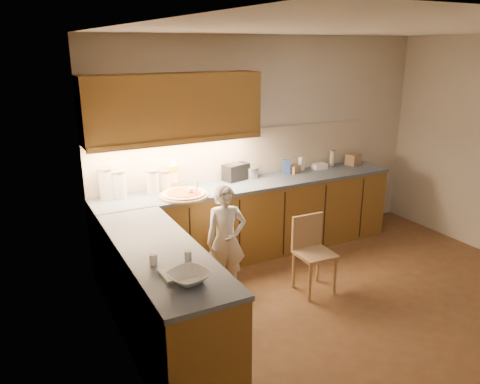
{
  "coord_description": "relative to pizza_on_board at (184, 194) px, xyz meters",
  "views": [
    {
      "loc": [
        -2.98,
        -2.96,
        2.49
      ],
      "look_at": [
        -0.8,
        1.2,
        1.0
      ],
      "focal_mm": 35.0,
      "sensor_mm": 36.0,
      "label": 1
    }
  ],
  "objects": [
    {
      "name": "room",
      "position": [
        1.29,
        -1.56,
        0.73
      ],
      "size": [
        4.54,
        4.5,
        2.62
      ],
      "color": "brown",
      "rests_on": "ground"
    },
    {
      "name": "l_counter",
      "position": [
        0.37,
        -0.32,
        -0.48
      ],
      "size": [
        3.77,
        2.62,
        0.92
      ],
      "color": "brown",
      "rests_on": "ground"
    },
    {
      "name": "backsplash",
      "position": [
        0.92,
        0.42,
        0.27
      ],
      "size": [
        3.75,
        0.02,
        0.58
      ],
      "primitive_type": "cube",
      "color": "beige",
      "rests_on": "l_counter"
    },
    {
      "name": "upper_cabinets",
      "position": [
        0.02,
        0.26,
        0.9
      ],
      "size": [
        1.95,
        0.36,
        0.73
      ],
      "color": "brown",
      "rests_on": "ground"
    },
    {
      "name": "pizza_on_board",
      "position": [
        0.0,
        0.0,
        0.0
      ],
      "size": [
        0.53,
        0.53,
        0.21
      ],
      "rotation": [
        0.0,
        0.0,
        0.29
      ],
      "color": "tan",
      "rests_on": "l_counter"
    },
    {
      "name": "child",
      "position": [
        0.23,
        -0.56,
        -0.37
      ],
      "size": [
        0.47,
        0.36,
        1.16
      ],
      "primitive_type": "imported",
      "rotation": [
        0.0,
        0.0,
        -0.22
      ],
      "color": "silver",
      "rests_on": "ground"
    },
    {
      "name": "wooden_chair",
      "position": [
        1.04,
        -0.93,
        -0.48
      ],
      "size": [
        0.37,
        0.37,
        0.8
      ],
      "rotation": [
        0.0,
        0.0,
        -0.04
      ],
      "color": "tan",
      "rests_on": "ground"
    },
    {
      "name": "mixing_bowl",
      "position": [
        -0.66,
        -1.79,
        0.01
      ],
      "size": [
        0.36,
        0.36,
        0.07
      ],
      "primitive_type": "imported",
      "rotation": [
        0.0,
        0.0,
        0.32
      ],
      "color": "white",
      "rests_on": "l_counter"
    },
    {
      "name": "canister_a",
      "position": [
        -0.75,
        0.3,
        0.15
      ],
      "size": [
        0.17,
        0.17,
        0.34
      ],
      "rotation": [
        0.0,
        0.0,
        0.35
      ],
      "color": "beige",
      "rests_on": "l_counter"
    },
    {
      "name": "canister_b",
      "position": [
        -0.63,
        0.29,
        0.13
      ],
      "size": [
        0.17,
        0.17,
        0.3
      ],
      "rotation": [
        0.0,
        0.0,
        -0.09
      ],
      "color": "white",
      "rests_on": "l_counter"
    },
    {
      "name": "canister_c",
      "position": [
        -0.26,
        0.26,
        0.11
      ],
      "size": [
        0.14,
        0.14,
        0.27
      ],
      "rotation": [
        0.0,
        0.0,
        0.33
      ],
      "color": "white",
      "rests_on": "l_counter"
    },
    {
      "name": "canister_d",
      "position": [
        -0.11,
        0.3,
        0.1
      ],
      "size": [
        0.14,
        0.14,
        0.24
      ],
      "rotation": [
        0.0,
        0.0,
        -0.22
      ],
      "color": "white",
      "rests_on": "l_counter"
    },
    {
      "name": "oil_jug",
      "position": [
        -0.01,
        0.31,
        0.12
      ],
      "size": [
        0.12,
        0.09,
        0.32
      ],
      "rotation": [
        0.0,
        0.0,
        0.1
      ],
      "color": "gold",
      "rests_on": "l_counter"
    },
    {
      "name": "toaster",
      "position": [
        0.79,
        0.32,
        0.08
      ],
      "size": [
        0.34,
        0.25,
        0.2
      ],
      "rotation": [
        0.0,
        0.0,
        0.26
      ],
      "color": "black",
      "rests_on": "l_counter"
    },
    {
      "name": "steel_pot",
      "position": [
        1.01,
        0.31,
        0.04
      ],
      "size": [
        0.17,
        0.17,
        0.13
      ],
      "color": "#BABABF",
      "rests_on": "l_counter"
    },
    {
      "name": "blue_box",
      "position": [
        1.48,
        0.27,
        0.07
      ],
      "size": [
        0.11,
        0.1,
        0.19
      ],
      "primitive_type": "cube",
      "rotation": [
        0.0,
        0.0,
        -0.43
      ],
      "color": "#34599E",
      "rests_on": "l_counter"
    },
    {
      "name": "card_box_a",
      "position": [
        1.6,
        0.26,
        0.02
      ],
      "size": [
        0.16,
        0.14,
        0.1
      ],
      "primitive_type": "cube",
      "rotation": [
        0.0,
        0.0,
        0.39
      ],
      "color": "tan",
      "rests_on": "l_counter"
    },
    {
      "name": "white_bottle",
      "position": [
        1.75,
        0.32,
        0.06
      ],
      "size": [
        0.07,
        0.07,
        0.18
      ],
      "primitive_type": "cube",
      "rotation": [
        0.0,
        0.0,
        0.17
      ],
      "color": "white",
      "rests_on": "l_counter"
    },
    {
      "name": "flat_pack",
      "position": [
        2.01,
        0.27,
        0.01
      ],
      "size": [
        0.19,
        0.14,
        0.07
      ],
      "primitive_type": "cube",
      "rotation": [
        0.0,
        0.0,
        -0.08
      ],
      "color": "white",
      "rests_on": "l_counter"
    },
    {
      "name": "tall_jar",
      "position": [
        2.25,
        0.32,
        0.09
      ],
      "size": [
        0.07,
        0.07,
        0.22
      ],
      "rotation": [
        0.0,
        0.0,
        -0.19
      ],
      "color": "beige",
      "rests_on": "l_counter"
    },
    {
      "name": "card_box_b",
      "position": [
        2.55,
        0.25,
        0.05
      ],
      "size": [
        0.23,
        0.2,
        0.15
      ],
      "primitive_type": "cube",
      "rotation": [
        0.0,
        0.0,
        0.32
      ],
      "color": "#9B7753",
      "rests_on": "l_counter"
    },
    {
      "name": "dough_cloth",
      "position": [
        -0.67,
        -1.66,
        -0.01
      ],
      "size": [
        0.26,
        0.21,
        0.02
      ],
      "primitive_type": "cube",
      "rotation": [
        0.0,
        0.0,
        0.01
      ],
      "color": "silver",
      "rests_on": "l_counter"
    },
    {
      "name": "spice_jar_a",
      "position": [
        -0.79,
        -1.43,
        0.02
      ],
      "size": [
        0.08,
        0.08,
        0.08
      ],
      "primitive_type": "cylinder",
      "rotation": [
        0.0,
        0.0,
        -0.42
      ],
      "color": "white",
      "rests_on": "l_counter"
    },
    {
      "name": "spice_jar_b",
      "position": [
        -0.54,
        -1.47,
        0.01
      ],
      "size": [
        0.07,
        0.07,
        0.07
      ],
      "primitive_type": "cylinder",
      "rotation": [
        0.0,
        0.0,
        -0.27
      ],
      "color": "silver",
      "rests_on": "l_counter"
    }
  ]
}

